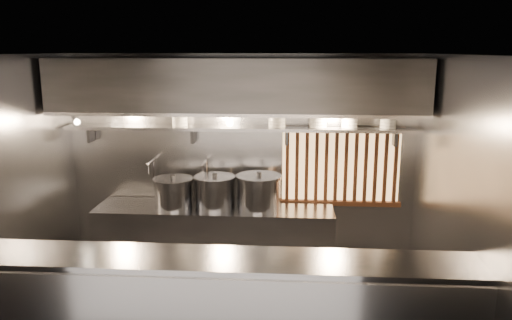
# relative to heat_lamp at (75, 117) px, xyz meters

# --- Properties ---
(floor) EXTENTS (4.50, 4.50, 0.00)m
(floor) POSITION_rel_heat_lamp_xyz_m (1.90, -0.85, -2.07)
(floor) COLOR black
(floor) RESTS_ON ground
(ceiling) EXTENTS (4.50, 4.50, 0.00)m
(ceiling) POSITION_rel_heat_lamp_xyz_m (1.90, -0.85, 0.73)
(ceiling) COLOR black
(ceiling) RESTS_ON wall_back
(wall_back) EXTENTS (4.50, 0.00, 4.50)m
(wall_back) POSITION_rel_heat_lamp_xyz_m (1.90, 0.65, -0.67)
(wall_back) COLOR gray
(wall_back) RESTS_ON floor
(wall_left) EXTENTS (0.00, 3.00, 3.00)m
(wall_left) POSITION_rel_heat_lamp_xyz_m (-0.35, -0.85, -0.67)
(wall_left) COLOR gray
(wall_left) RESTS_ON floor
(wall_right) EXTENTS (0.00, 3.00, 3.00)m
(wall_right) POSITION_rel_heat_lamp_xyz_m (4.15, -0.85, -0.67)
(wall_right) COLOR gray
(wall_right) RESTS_ON floor
(serving_counter) EXTENTS (4.50, 0.56, 1.13)m
(serving_counter) POSITION_rel_heat_lamp_xyz_m (1.90, -1.81, -1.50)
(serving_counter) COLOR gray
(serving_counter) RESTS_ON floor
(cooking_bench) EXTENTS (3.00, 0.70, 0.90)m
(cooking_bench) POSITION_rel_heat_lamp_xyz_m (1.60, 0.28, -1.62)
(cooking_bench) COLOR gray
(cooking_bench) RESTS_ON floor
(bowl_shelf) EXTENTS (4.40, 0.34, 0.04)m
(bowl_shelf) POSITION_rel_heat_lamp_xyz_m (1.90, 0.47, -0.19)
(bowl_shelf) COLOR gray
(bowl_shelf) RESTS_ON wall_back
(exhaust_hood) EXTENTS (4.40, 0.81, 0.65)m
(exhaust_hood) POSITION_rel_heat_lamp_xyz_m (1.90, 0.25, 0.36)
(exhaust_hood) COLOR #2D2D30
(exhaust_hood) RESTS_ON ceiling
(wood_screen) EXTENTS (1.56, 0.09, 1.04)m
(wood_screen) POSITION_rel_heat_lamp_xyz_m (3.20, 0.60, -0.69)
(wood_screen) COLOR #EDB26A
(wood_screen) RESTS_ON wall_back
(faucet_left) EXTENTS (0.04, 0.30, 0.50)m
(faucet_left) POSITION_rel_heat_lamp_xyz_m (0.75, 0.52, -0.76)
(faucet_left) COLOR silver
(faucet_left) RESTS_ON wall_back
(faucet_right) EXTENTS (0.04, 0.30, 0.50)m
(faucet_right) POSITION_rel_heat_lamp_xyz_m (1.45, 0.52, -0.76)
(faucet_right) COLOR silver
(faucet_right) RESTS_ON wall_back
(heat_lamp) EXTENTS (0.25, 0.35, 0.20)m
(heat_lamp) POSITION_rel_heat_lamp_xyz_m (0.00, 0.00, 0.00)
(heat_lamp) COLOR gray
(heat_lamp) RESTS_ON exhaust_hood
(pendant_bulb) EXTENTS (0.09, 0.09, 0.19)m
(pendant_bulb) POSITION_rel_heat_lamp_xyz_m (1.80, 0.35, -0.11)
(pendant_bulb) COLOR #2D2D30
(pendant_bulb) RESTS_ON exhaust_hood
(stock_pot_left) EXTENTS (0.54, 0.54, 0.41)m
(stock_pot_left) POSITION_rel_heat_lamp_xyz_m (1.09, 0.24, -0.98)
(stock_pot_left) COLOR gray
(stock_pot_left) RESTS_ON cooking_bench
(stock_pot_mid) EXTENTS (0.75, 0.75, 0.46)m
(stock_pot_mid) POSITION_rel_heat_lamp_xyz_m (2.16, 0.27, -0.95)
(stock_pot_mid) COLOR gray
(stock_pot_mid) RESTS_ON cooking_bench
(stock_pot_right) EXTENTS (0.69, 0.69, 0.44)m
(stock_pot_right) POSITION_rel_heat_lamp_xyz_m (1.61, 0.28, -0.97)
(stock_pot_right) COLOR gray
(stock_pot_right) RESTS_ON cooking_bench
(bowl_stack_0) EXTENTS (0.21, 0.21, 0.13)m
(bowl_stack_0) POSITION_rel_heat_lamp_xyz_m (1.15, 0.47, -0.10)
(bowl_stack_0) COLOR white
(bowl_stack_0) RESTS_ON bowl_shelf
(bowl_stack_1) EXTENTS (0.23, 0.23, 0.17)m
(bowl_stack_1) POSITION_rel_heat_lamp_xyz_m (2.38, 0.47, -0.08)
(bowl_stack_1) COLOR white
(bowl_stack_1) RESTS_ON bowl_shelf
(bowl_stack_2) EXTENTS (0.23, 0.23, 0.17)m
(bowl_stack_2) POSITION_rel_heat_lamp_xyz_m (2.89, 0.47, -0.08)
(bowl_stack_2) COLOR white
(bowl_stack_2) RESTS_ON bowl_shelf
(bowl_stack_3) EXTENTS (0.21, 0.21, 0.17)m
(bowl_stack_3) POSITION_rel_heat_lamp_xyz_m (3.27, 0.47, -0.08)
(bowl_stack_3) COLOR white
(bowl_stack_3) RESTS_ON bowl_shelf
(bowl_stack_4) EXTENTS (0.21, 0.21, 0.17)m
(bowl_stack_4) POSITION_rel_heat_lamp_xyz_m (3.74, 0.47, -0.08)
(bowl_stack_4) COLOR white
(bowl_stack_4) RESTS_ON bowl_shelf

